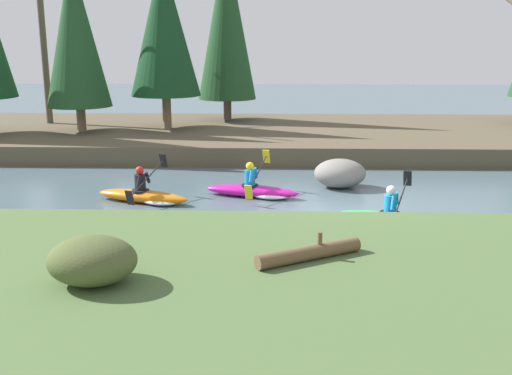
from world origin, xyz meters
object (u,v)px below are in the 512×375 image
kayaker_lead (393,218)px  driftwood_log (309,253)px  kayaker_trailing (146,196)px  boulder_midstream (340,173)px  kayaker_middle (256,190)px

kayaker_lead → driftwood_log: 5.22m
driftwood_log → kayaker_trailing: bearing=92.0°
kayaker_lead → kayaker_trailing: size_ratio=0.99×
boulder_midstream → kayaker_lead: bearing=-77.4°
boulder_midstream → driftwood_log: 8.61m
boulder_midstream → driftwood_log: size_ratio=0.88×
kayaker_middle → driftwood_log: bearing=-67.8°
kayaker_lead → kayaker_middle: same height
kayaker_middle → driftwood_log: 7.41m
kayaker_middle → kayaker_trailing: same height
kayaker_middle → driftwood_log: (1.09, -7.28, 0.82)m
kayaker_middle → boulder_midstream: (2.50, 1.19, 0.24)m
kayaker_lead → boulder_midstream: size_ratio=1.76×
driftwood_log → boulder_midstream: bearing=50.8°
kayaker_trailing → boulder_midstream: size_ratio=1.78×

